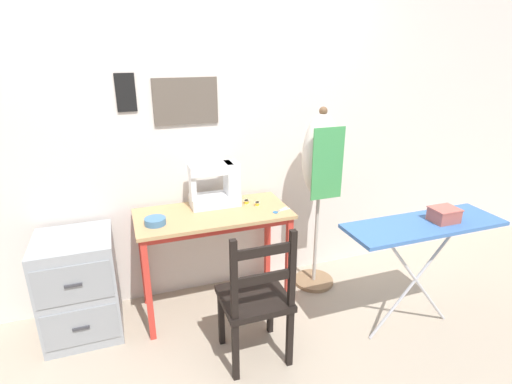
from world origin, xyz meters
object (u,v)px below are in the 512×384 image
at_px(filing_cabinet, 80,286).
at_px(ironing_board, 424,230).
at_px(storage_box, 444,215).
at_px(dress_form, 320,167).
at_px(thread_spool_near_machine, 246,202).
at_px(scissors, 279,211).
at_px(wooden_chair, 256,299).
at_px(fabric_bowl, 155,221).
at_px(thread_spool_mid_table, 257,204).
at_px(sewing_machine, 218,186).

relative_size(filing_cabinet, ironing_board, 0.68).
relative_size(filing_cabinet, storage_box, 4.21).
bearing_deg(ironing_board, dress_form, 116.17).
bearing_deg(thread_spool_near_machine, filing_cabinet, -177.95).
relative_size(scissors, wooden_chair, 0.16).
relative_size(thread_spool_near_machine, filing_cabinet, 0.06).
bearing_deg(fabric_bowl, scissors, -4.63).
xyz_separation_m(scissors, thread_spool_mid_table, (-0.11, 0.14, 0.01)).
xyz_separation_m(scissors, dress_form, (0.40, 0.17, 0.23)).
bearing_deg(storage_box, fabric_bowl, 159.36).
bearing_deg(scissors, fabric_bowl, 175.37).
distance_m(thread_spool_near_machine, thread_spool_mid_table, 0.09).
height_order(fabric_bowl, wooden_chair, wooden_chair).
relative_size(fabric_bowl, dress_form, 0.09).
xyz_separation_m(sewing_machine, thread_spool_near_machine, (0.20, -0.05, -0.13)).
relative_size(scissors, thread_spool_near_machine, 3.46).
height_order(filing_cabinet, ironing_board, ironing_board).
xyz_separation_m(thread_spool_near_machine, thread_spool_mid_table, (0.06, -0.06, -0.00)).
bearing_deg(thread_spool_near_machine, ironing_board, -39.64).
height_order(fabric_bowl, thread_spool_mid_table, fabric_bowl).
distance_m(sewing_machine, storage_box, 1.51).
relative_size(dress_form, storage_box, 8.61).
height_order(thread_spool_near_machine, ironing_board, ironing_board).
xyz_separation_m(sewing_machine, storage_box, (1.25, -0.84, -0.06)).
relative_size(sewing_machine, wooden_chair, 0.40).
height_order(scissors, wooden_chair, wooden_chair).
bearing_deg(storage_box, sewing_machine, 146.17).
xyz_separation_m(scissors, storage_box, (0.88, -0.58, 0.08)).
distance_m(fabric_bowl, thread_spool_mid_table, 0.73).
relative_size(sewing_machine, fabric_bowl, 2.66).
height_order(scissors, dress_form, dress_form).
height_order(sewing_machine, storage_box, sewing_machine).
xyz_separation_m(fabric_bowl, wooden_chair, (0.50, -0.53, -0.36)).
height_order(sewing_machine, ironing_board, sewing_machine).
xyz_separation_m(thread_spool_near_machine, filing_cabinet, (-1.18, -0.04, -0.43)).
relative_size(thread_spool_near_machine, ironing_board, 0.04).
bearing_deg(fabric_bowl, storage_box, -20.64).
relative_size(wooden_chair, storage_box, 5.44).
height_order(thread_spool_mid_table, filing_cabinet, thread_spool_mid_table).
bearing_deg(dress_form, thread_spool_near_machine, 176.12).
xyz_separation_m(fabric_bowl, thread_spool_mid_table, (0.73, 0.08, -0.01)).
bearing_deg(ironing_board, wooden_chair, 174.71).
xyz_separation_m(thread_spool_mid_table, wooden_chair, (-0.22, -0.61, -0.35)).
distance_m(thread_spool_near_machine, storage_box, 1.32).
xyz_separation_m(thread_spool_near_machine, ironing_board, (0.93, -0.77, -0.02)).
bearing_deg(sewing_machine, thread_spool_near_machine, -15.46).
relative_size(scissors, dress_form, 0.10).
bearing_deg(thread_spool_near_machine, wooden_chair, -103.70).
relative_size(sewing_machine, ironing_board, 0.35).
xyz_separation_m(fabric_bowl, scissors, (0.83, -0.07, -0.02)).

